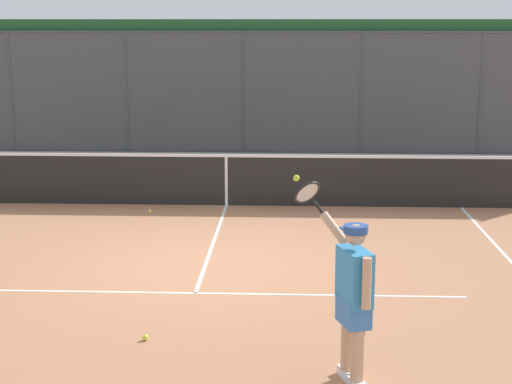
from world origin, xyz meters
The scene contains 7 objects.
ground_plane centered at (0.00, 0.00, 0.00)m, with size 60.00×60.00×0.00m, color #B27551.
court_line_markings centered at (0.00, 1.51, 0.00)m, with size 8.73×9.00×0.01m.
fence_backdrop centered at (0.00, -9.73, 1.69)m, with size 20.44×1.37×3.41m.
tennis_net centered at (0.00, -3.81, 0.49)m, with size 11.22×0.09×1.07m.
tennis_player centered at (-1.77, 3.58, 0.89)m, with size 0.77×1.19×1.84m.
tennis_ball_near_net centered at (1.32, -3.13, 0.03)m, with size 0.07×0.07×0.07m, color #CCDB33.
tennis_ball_by_sideline centered at (0.36, 2.66, 0.03)m, with size 0.07×0.07×0.07m, color #D6E042.
Camera 1 is at (-1.18, 10.61, 3.35)m, focal length 55.86 mm.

